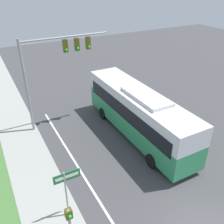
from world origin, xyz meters
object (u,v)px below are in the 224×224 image
signal_gantry (54,62)px  street_sign (67,186)px  pedestrian_signal (70,224)px  bus (138,111)px

signal_gantry → street_sign: signal_gantry is taller
signal_gantry → pedestrian_signal: (-2.95, -10.64, -3.30)m
bus → signal_gantry: size_ratio=1.56×
bus → street_sign: bearing=-147.6°
pedestrian_signal → street_sign: street_sign is taller
signal_gantry → pedestrian_signal: signal_gantry is taller
bus → signal_gantry: (-4.57, 4.32, 3.15)m
signal_gantry → street_sign: size_ratio=2.44×
bus → pedestrian_signal: bearing=-139.9°
pedestrian_signal → bus: bearing=40.1°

